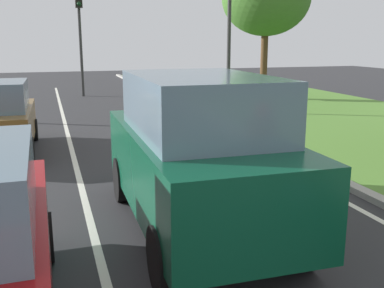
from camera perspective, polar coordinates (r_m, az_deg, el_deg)
name	(u,v)px	position (r m, az deg, el deg)	size (l,w,h in m)	color
ground_plane	(100,148)	(12.05, -11.43, -0.52)	(60.00, 60.00, 0.00)	#2D2D30
lane_line_center	(72,150)	(12.00, -14.75, -0.74)	(0.12, 32.00, 0.01)	silver
lane_line_right_edge	(229,139)	(12.92, 4.63, 0.61)	(0.12, 32.00, 0.01)	silver
grass_verge_right	(374,128)	(15.42, 21.76, 1.84)	(9.00, 48.00, 0.06)	#548433
curb_right	(245,136)	(13.10, 6.66, 0.99)	(0.24, 48.00, 0.12)	#9E9B93
car_suv_ahead	(197,153)	(6.51, 0.68, -1.13)	(2.02, 4.53, 2.28)	#0C472D
traffic_light_near_right	(231,13)	(17.15, 4.82, 15.98)	(0.32, 0.50, 5.37)	#2D2D2D
traffic_light_far_median	(80,21)	(23.15, -13.83, 14.62)	(0.32, 0.50, 5.24)	#2D2D2D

